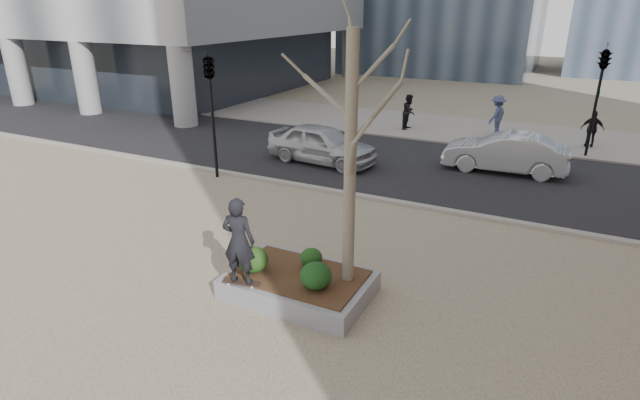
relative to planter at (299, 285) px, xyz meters
The scene contains 18 objects.
ground 1.02m from the planter, behind, with size 120.00×120.00×0.00m, color gray.
street 10.05m from the planter, 95.71° to the left, with size 60.00×8.00×0.02m, color black.
far_sidewalk 17.03m from the planter, 93.37° to the left, with size 60.00×6.00×0.02m, color gray.
planter is the anchor object (origin of this frame).
planter_mulch 0.25m from the planter, ahead, with size 2.70×1.70×0.04m, color #382314.
sycamore_tree 3.71m from the planter, 16.70° to the left, with size 2.80×2.80×6.60m, color gray, non-canonical shape.
shrub_left 1.13m from the planter, 160.45° to the right, with size 0.66×0.66×0.56m, color #183B12.
shrub_middle 0.65m from the planter, 80.67° to the left, with size 0.49×0.49×0.42m, color #163410.
shrub_right 0.85m from the planter, 29.43° to the right, with size 0.65×0.65×0.55m, color black.
skateboard 1.26m from the planter, 135.82° to the right, with size 0.78×0.20×0.07m, color black, non-canonical shape.
skateboarder 1.74m from the planter, 135.82° to the right, with size 0.68×0.44×1.85m, color black.
police_car 9.66m from the planter, 113.52° to the left, with size 1.78×4.41×1.50m, color #B9BABE.
car_silver 11.22m from the planter, 75.95° to the left, with size 1.54×4.41×1.45m, color #AEB1B7.
pedestrian_a 16.15m from the planter, 98.99° to the left, with size 0.83×0.65×1.71m, color black.
pedestrian_b 16.69m from the planter, 84.60° to the left, with size 1.21×0.70×1.88m, color #3B446A.
pedestrian_c 17.14m from the planter, 70.81° to the left, with size 0.93×0.39×1.59m, color black.
traffic_light_near 8.82m from the planter, 139.25° to the left, with size 0.60×2.48×4.50m, color black, non-canonical shape.
traffic_light_far 15.73m from the planter, 69.36° to the left, with size 0.60×2.48×4.50m, color black, non-canonical shape.
Camera 1 is at (5.58, -8.13, 5.85)m, focal length 28.00 mm.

